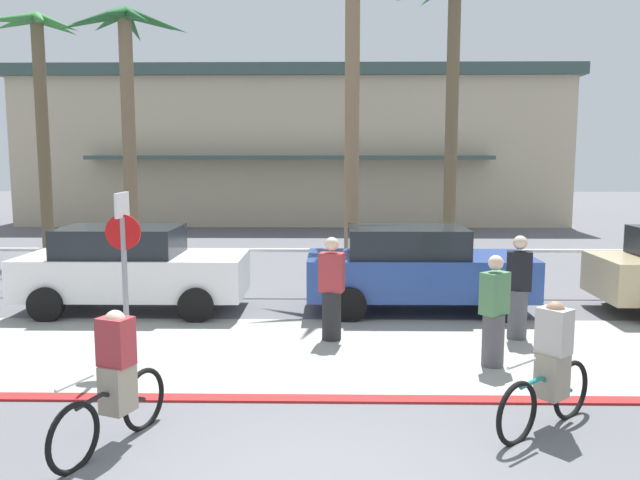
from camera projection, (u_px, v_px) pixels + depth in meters
The scene contains 17 objects.
ground_plane at pixel (324, 281), 15.97m from camera, with size 80.00×80.00×0.00m, color #5B5B60.
sidewalk_strip at pixel (320, 352), 10.22m from camera, with size 44.00×4.00×0.02m, color #9E9E93.
curb_paint at pixel (317, 399), 8.24m from camera, with size 44.00×0.24×0.03m, color maroon.
building_backdrop at pixel (296, 147), 31.70m from camera, with size 24.74×10.02×6.92m.
rail_fence at pixel (323, 258), 14.37m from camera, with size 26.12×0.08×1.04m.
stop_sign_bike_lane at pixel (124, 253), 9.46m from camera, with size 0.52×0.56×2.56m.
palm_tree_2 at pixel (39, 82), 18.76m from camera, with size 2.56×3.06×7.18m.
palm_tree_3 at pixel (126, 71), 17.10m from camera, with size 3.49×2.94×6.97m.
palm_tree_4 at pixel (352, 17), 15.56m from camera, with size 3.23×3.72×8.71m.
palm_tree_5 at pixel (452, 43), 18.21m from camera, with size 3.33×3.28×8.17m.
car_white_1 at pixel (131, 268), 12.87m from camera, with size 4.40×2.02×1.69m.
car_blue_2 at pixel (416, 268), 12.85m from camera, with size 4.40×2.02×1.69m.
cyclist_teal_0 at pixel (550, 369), 7.31m from camera, with size 1.42×1.23×1.50m.
cyclist_black_1 at pixel (115, 382), 6.89m from camera, with size 0.72×1.72×1.50m.
pedestrian_0 at pixel (518, 291), 10.85m from camera, with size 0.45×0.38×1.77m.
pedestrian_1 at pixel (494, 316), 9.42m from camera, with size 0.47×0.45×1.67m.
pedestrian_2 at pixel (332, 293), 10.77m from camera, with size 0.45×0.38×1.76m.
Camera 1 is at (0.18, -5.70, 3.09)m, focal length 36.33 mm.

